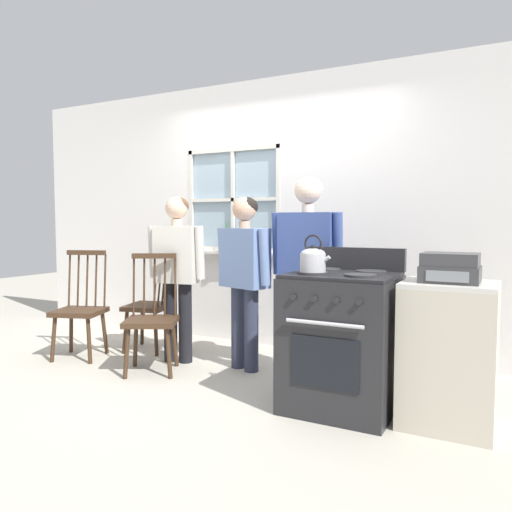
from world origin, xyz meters
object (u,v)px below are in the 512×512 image
object	(u,v)px
chair_by_window	(151,306)
chair_near_wall	(80,310)
chair_center_cluster	(152,320)
person_teen_center	(245,265)
stereo	(450,268)
potted_plant	(226,243)
person_elderly_left	(177,263)
side_counter	(448,354)
handbag	(172,268)
stove	(342,340)
person_adult_right	(308,254)
kettle	(313,259)

from	to	relation	value
chair_by_window	chair_near_wall	size ratio (longest dim) A/B	1.00
chair_center_cluster	person_teen_center	bearing A→B (deg)	3.51
chair_near_wall	stereo	bearing A→B (deg)	-21.59
chair_near_wall	potted_plant	size ratio (longest dim) A/B	2.98
chair_center_cluster	person_elderly_left	xyz separation A→B (m)	(0.01, 0.35, 0.46)
person_elderly_left	person_teen_center	distance (m)	0.66
chair_center_cluster	side_counter	xyz separation A→B (m)	(2.35, -0.02, 0.01)
chair_by_window	handbag	distance (m)	0.45
chair_by_window	chair_near_wall	bearing A→B (deg)	-52.47
chair_by_window	stereo	distance (m)	2.93
chair_by_window	handbag	xyz separation A→B (m)	(0.23, 0.05, 0.38)
chair_by_window	person_teen_center	size ratio (longest dim) A/B	0.67
chair_by_window	side_counter	size ratio (longest dim) A/B	1.11
potted_plant	stereo	size ratio (longest dim) A/B	0.98
handbag	stereo	distance (m)	2.67
side_counter	handbag	bearing A→B (deg)	166.60
stove	side_counter	size ratio (longest dim) A/B	1.20
person_adult_right	potted_plant	world-z (taller)	person_adult_right
kettle	stove	bearing A→B (deg)	39.55
person_adult_right	potted_plant	bearing A→B (deg)	148.84
stereo	handbag	bearing A→B (deg)	166.16
person_teen_center	potted_plant	xyz separation A→B (m)	(-0.67, 0.80, 0.15)
chair_by_window	potted_plant	world-z (taller)	potted_plant
kettle	handbag	world-z (taller)	kettle
person_elderly_left	potted_plant	bearing A→B (deg)	79.94
person_adult_right	stereo	xyz separation A→B (m)	(1.14, -0.53, -0.02)
person_adult_right	chair_by_window	bearing A→B (deg)	178.07
side_counter	stereo	size ratio (longest dim) A/B	2.65
handbag	stereo	bearing A→B (deg)	-13.84
chair_near_wall	side_counter	distance (m)	3.23
chair_by_window	person_teen_center	bearing A→B (deg)	70.43
chair_near_wall	person_elderly_left	xyz separation A→B (m)	(0.89, 0.31, 0.46)
kettle	stereo	distance (m)	0.85
potted_plant	chair_by_window	bearing A→B (deg)	-124.63
handbag	side_counter	size ratio (longest dim) A/B	0.34
kettle	potted_plant	xyz separation A→B (m)	(-1.52, 1.41, 0.02)
stove	potted_plant	distance (m)	2.19
person_elderly_left	person_teen_center	world-z (taller)	person_elderly_left
person_adult_right	person_teen_center	bearing A→B (deg)	-172.28
potted_plant	stereo	bearing A→B (deg)	-28.16
handbag	side_counter	bearing A→B (deg)	-13.40
chair_near_wall	potted_plant	bearing A→B (deg)	33.09
chair_near_wall	stereo	xyz separation A→B (m)	(3.23, -0.08, 0.55)
stove	chair_by_window	bearing A→B (deg)	164.28
person_teen_center	stove	size ratio (longest dim) A/B	1.36
person_teen_center	chair_near_wall	bearing A→B (deg)	-149.41
stove	handbag	size ratio (longest dim) A/B	3.53
person_elderly_left	stove	distance (m)	1.77
person_elderly_left	kettle	size ratio (longest dim) A/B	6.03
stereo	person_elderly_left	bearing A→B (deg)	170.62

